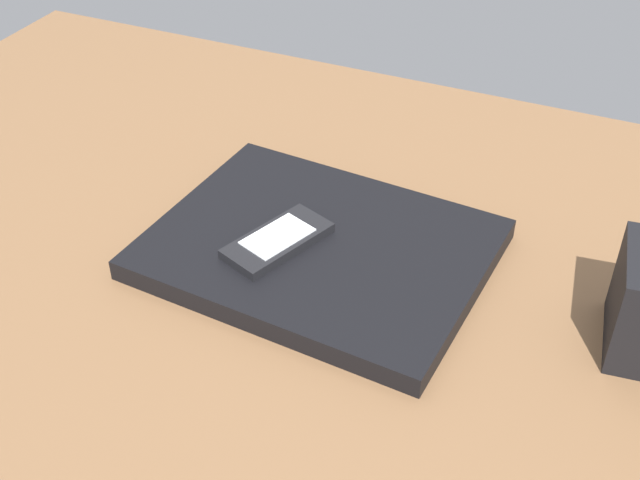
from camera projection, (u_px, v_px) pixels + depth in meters
desk_surface at (289, 261)px, 82.78cm from camera, size 120.00×80.00×3.00cm
laptop_closed at (320, 248)px, 80.31cm from camera, size 33.25×26.73×2.11cm
cell_phone_on_laptop at (273, 239)px, 78.81cm from camera, size 8.36×11.72×1.09cm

